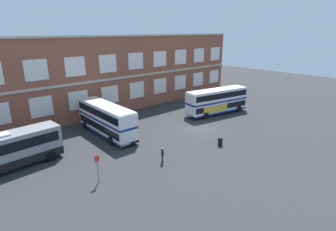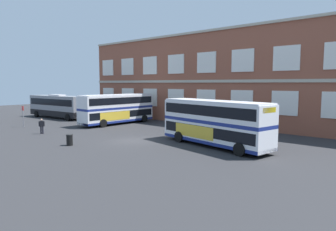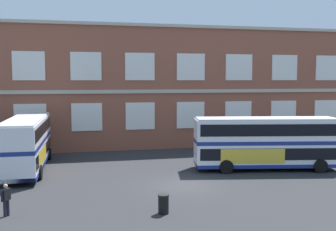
% 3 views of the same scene
% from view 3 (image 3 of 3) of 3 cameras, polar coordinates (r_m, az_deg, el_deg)
% --- Properties ---
extents(ground_plane, '(120.00, 120.00, 0.00)m').
position_cam_3_polar(ground_plane, '(28.84, 1.34, -8.93)').
color(ground_plane, '#2B2B2D').
extents(brick_terminal_building, '(46.76, 8.19, 12.50)m').
position_cam_3_polar(brick_terminal_building, '(43.54, -4.81, 3.92)').
color(brick_terminal_building, brown).
rests_on(brick_terminal_building, ground).
extents(double_decker_near, '(3.04, 11.05, 4.07)m').
position_cam_3_polar(double_decker_near, '(32.81, -19.51, -3.68)').
color(double_decker_near, silver).
rests_on(double_decker_near, ground).
extents(double_decker_middle, '(11.28, 4.49, 4.07)m').
position_cam_3_polar(double_decker_middle, '(32.04, 13.78, -3.74)').
color(double_decker_middle, silver).
rests_on(double_decker_middle, ground).
extents(waiting_passenger, '(0.47, 0.57, 1.70)m').
position_cam_3_polar(waiting_passenger, '(22.48, -22.13, -10.93)').
color(waiting_passenger, black).
rests_on(waiting_passenger, ground).
extents(station_litter_bin, '(0.60, 0.60, 1.03)m').
position_cam_3_polar(station_litter_bin, '(21.42, -0.65, -12.50)').
color(station_litter_bin, black).
rests_on(station_litter_bin, ground).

